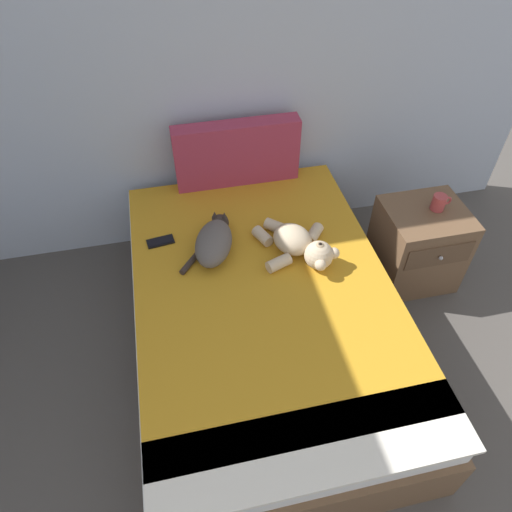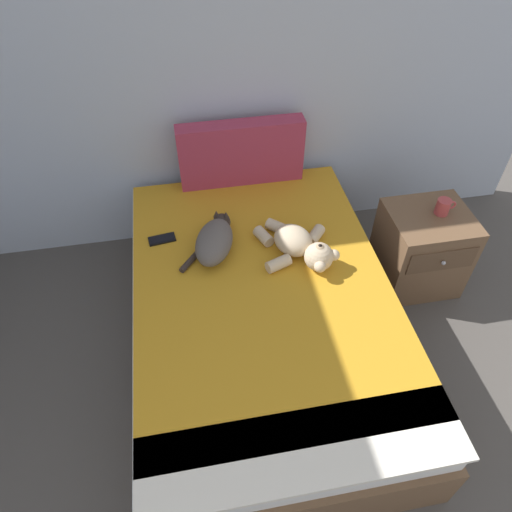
# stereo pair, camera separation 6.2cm
# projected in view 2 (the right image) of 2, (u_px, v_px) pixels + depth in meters

# --- Properties ---
(wall_back) EXTENTS (3.89, 0.06, 2.59)m
(wall_back) POSITION_uv_depth(u_px,v_px,m) (250.00, 44.00, 2.58)
(wall_back) COLOR silver
(wall_back) RESTS_ON ground_plane
(bed) EXTENTS (1.34, 1.98, 0.51)m
(bed) POSITION_uv_depth(u_px,v_px,m) (262.00, 318.00, 2.56)
(bed) COLOR brown
(bed) RESTS_ON ground_plane
(patterned_cushion) EXTENTS (0.76, 0.12, 0.40)m
(patterned_cushion) POSITION_uv_depth(u_px,v_px,m) (241.00, 153.00, 2.87)
(patterned_cushion) COLOR #A5334C
(patterned_cushion) RESTS_ON bed
(cat) EXTENTS (0.35, 0.42, 0.15)m
(cat) POSITION_uv_depth(u_px,v_px,m) (215.00, 240.00, 2.52)
(cat) COLOR #59514C
(cat) RESTS_ON bed
(teddy_bear) EXTENTS (0.40, 0.48, 0.16)m
(teddy_bear) POSITION_uv_depth(u_px,v_px,m) (300.00, 246.00, 2.49)
(teddy_bear) COLOR beige
(teddy_bear) RESTS_ON bed
(cell_phone) EXTENTS (0.16, 0.09, 0.01)m
(cell_phone) POSITION_uv_depth(u_px,v_px,m) (162.00, 239.00, 2.62)
(cell_phone) COLOR black
(cell_phone) RESTS_ON bed
(nightstand) EXTENTS (0.48, 0.46, 0.54)m
(nightstand) POSITION_uv_depth(u_px,v_px,m) (421.00, 249.00, 2.91)
(nightstand) COLOR brown
(nightstand) RESTS_ON ground_plane
(mug) EXTENTS (0.12, 0.08, 0.09)m
(mug) POSITION_uv_depth(u_px,v_px,m) (443.00, 207.00, 2.71)
(mug) COLOR #B23F3F
(mug) RESTS_ON nightstand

